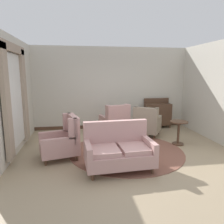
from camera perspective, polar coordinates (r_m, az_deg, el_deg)
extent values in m
plane|color=#9E896B|center=(5.47, 4.59, -11.57)|extent=(8.07, 8.07, 0.00)
cube|color=beige|center=(7.92, -0.18, 6.39)|extent=(5.86, 0.08, 2.97)
cube|color=beige|center=(6.04, -24.75, 4.15)|extent=(0.08, 4.04, 2.97)
cube|color=beige|center=(7.09, 26.08, 4.85)|extent=(0.08, 4.04, 2.97)
cube|color=#4C3323|center=(8.09, -0.11, -3.74)|extent=(5.70, 0.03, 0.12)
cylinder|color=brown|center=(5.73, 3.88, -10.41)|extent=(2.99, 2.99, 0.01)
cube|color=silver|center=(5.79, -24.75, 2.75)|extent=(0.03, 1.18, 2.20)
cube|color=white|center=(5.79, -24.58, 2.76)|extent=(0.02, 1.26, 2.28)
cube|color=white|center=(5.78, -24.56, 2.76)|extent=(0.02, 0.04, 2.20)
cube|color=white|center=(5.78, -24.56, 2.76)|extent=(0.02, 1.18, 0.04)
cube|color=tan|center=(5.04, -26.45, 2.17)|extent=(0.10, 0.32, 2.50)
cube|color=tan|center=(6.51, -22.49, 4.12)|extent=(0.10, 0.32, 2.50)
cube|color=tan|center=(5.76, -25.15, 15.28)|extent=(0.10, 1.86, 0.20)
cylinder|color=#4C3323|center=(5.57, 4.62, -6.09)|extent=(0.96, 0.96, 0.04)
cylinder|color=#4C3323|center=(5.64, 4.59, -8.21)|extent=(0.10, 0.10, 0.40)
cube|color=#4C3323|center=(5.76, 6.73, -10.06)|extent=(0.28, 0.06, 0.07)
cube|color=#4C3323|center=(5.85, 2.95, -9.67)|extent=(0.21, 0.27, 0.07)
cube|color=#4C3323|center=(5.51, 3.91, -10.98)|extent=(0.19, 0.27, 0.07)
cylinder|color=beige|center=(5.50, 4.16, -5.97)|extent=(0.11, 0.11, 0.02)
ellipsoid|color=beige|center=(5.47, 4.17, -4.85)|extent=(0.20, 0.20, 0.20)
cylinder|color=beige|center=(5.43, 4.19, -3.25)|extent=(0.09, 0.09, 0.12)
torus|color=beige|center=(5.42, 4.20, -2.65)|extent=(0.13, 0.13, 0.02)
cube|color=tan|center=(4.63, 1.92, -12.01)|extent=(1.48, 0.92, 0.28)
cube|color=tan|center=(4.81, 0.94, -5.71)|extent=(1.44, 0.22, 0.58)
cube|color=tan|center=(4.46, -1.93, -10.29)|extent=(0.61, 0.67, 0.10)
cube|color=tan|center=(4.61, 5.92, -9.66)|extent=(0.61, 0.67, 0.10)
cube|color=tan|center=(4.39, -6.44, -9.88)|extent=(0.15, 0.74, 0.22)
cube|color=tan|center=(4.69, 10.04, -8.61)|extent=(0.15, 0.74, 0.22)
cylinder|color=#4C3323|center=(4.31, -5.28, -16.87)|extent=(0.06, 0.06, 0.14)
cylinder|color=#4C3323|center=(4.60, 10.71, -15.17)|extent=(0.06, 0.06, 0.14)
cylinder|color=#4C3323|center=(4.92, -6.26, -13.28)|extent=(0.06, 0.06, 0.14)
cylinder|color=#4C3323|center=(5.18, 7.75, -12.08)|extent=(0.06, 0.06, 0.14)
cube|color=tan|center=(5.35, -13.98, -9.17)|extent=(1.02, 0.94, 0.28)
cube|color=tan|center=(5.28, -10.28, -4.19)|extent=(0.32, 0.77, 0.62)
cube|color=tan|center=(5.56, -11.95, -2.72)|extent=(0.22, 0.14, 0.47)
cube|color=tan|center=(4.93, -10.49, -4.35)|extent=(0.22, 0.14, 0.47)
cube|color=tan|center=(5.58, -15.12, -5.88)|extent=(0.77, 0.28, 0.19)
cube|color=tan|center=(4.96, -14.08, -7.90)|extent=(0.77, 0.28, 0.19)
cylinder|color=#4C3323|center=(5.67, -17.97, -10.49)|extent=(0.06, 0.06, 0.14)
cylinder|color=#4C3323|center=(5.11, -17.37, -12.80)|extent=(0.06, 0.06, 0.14)
cylinder|color=#4C3323|center=(5.75, -10.82, -9.83)|extent=(0.06, 0.06, 0.14)
cylinder|color=#4C3323|center=(5.21, -9.42, -11.99)|extent=(0.06, 0.06, 0.14)
cube|color=tan|center=(7.08, 0.55, -3.81)|extent=(0.96, 1.03, 0.32)
cube|color=tan|center=(6.66, 1.84, -0.69)|extent=(0.78, 0.33, 0.60)
cube|color=tan|center=(6.87, 4.01, 0.25)|extent=(0.15, 0.22, 0.45)
cube|color=tan|center=(6.59, -1.10, -0.16)|extent=(0.15, 0.22, 0.45)
cube|color=tan|center=(7.21, 2.79, -1.50)|extent=(0.29, 0.76, 0.19)
cube|color=tan|center=(6.94, -2.12, -1.97)|extent=(0.29, 0.76, 0.19)
cylinder|color=#4C3323|center=(7.57, 1.53, -4.67)|extent=(0.06, 0.06, 0.14)
cylinder|color=#4C3323|center=(7.34, -2.76, -5.16)|extent=(0.06, 0.06, 0.14)
cylinder|color=#4C3323|center=(6.97, 4.02, -6.04)|extent=(0.06, 0.06, 0.14)
cylinder|color=#4C3323|center=(6.71, -0.57, -6.65)|extent=(0.06, 0.06, 0.14)
cube|color=gray|center=(7.13, 9.46, -3.89)|extent=(1.07, 1.08, 0.31)
cube|color=gray|center=(6.73, 8.88, -1.06)|extent=(0.72, 0.53, 0.53)
cube|color=gray|center=(6.73, 11.83, -0.61)|extent=(0.19, 0.22, 0.40)
cube|color=gray|center=(6.89, 6.41, -0.19)|extent=(0.19, 0.22, 0.40)
cube|color=gray|center=(7.05, 12.25, -2.06)|extent=(0.46, 0.63, 0.19)
cube|color=gray|center=(7.20, 7.05, -1.63)|extent=(0.46, 0.63, 0.19)
cylinder|color=#4C3323|center=(7.42, 12.29, -5.23)|extent=(0.06, 0.06, 0.14)
cylinder|color=#4C3323|center=(7.55, 7.76, -4.79)|extent=(0.06, 0.06, 0.14)
cylinder|color=#4C3323|center=(6.83, 11.22, -6.56)|extent=(0.06, 0.06, 0.14)
cylinder|color=#4C3323|center=(6.98, 6.33, -6.06)|extent=(0.06, 0.06, 0.14)
cylinder|color=#4C3323|center=(6.35, 17.52, -2.50)|extent=(0.50, 0.50, 0.03)
cylinder|color=#4C3323|center=(6.43, 17.35, -5.50)|extent=(0.07, 0.07, 0.66)
cylinder|color=#4C3323|center=(6.52, 17.20, -8.12)|extent=(0.32, 0.32, 0.04)
cube|color=#4C3323|center=(8.20, 12.11, -0.62)|extent=(0.97, 0.39, 0.80)
cube|color=#4C3323|center=(8.29, 11.81, 3.00)|extent=(0.97, 0.04, 0.19)
cube|color=#4C3323|center=(8.02, 9.44, -4.08)|extent=(0.06, 0.06, 0.10)
cube|color=#4C3323|center=(8.34, 15.15, -3.76)|extent=(0.06, 0.06, 0.10)
cube|color=#4C3323|center=(8.29, 8.81, -3.59)|extent=(0.06, 0.06, 0.10)
cube|color=#4C3323|center=(8.59, 14.37, -3.30)|extent=(0.06, 0.06, 0.10)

